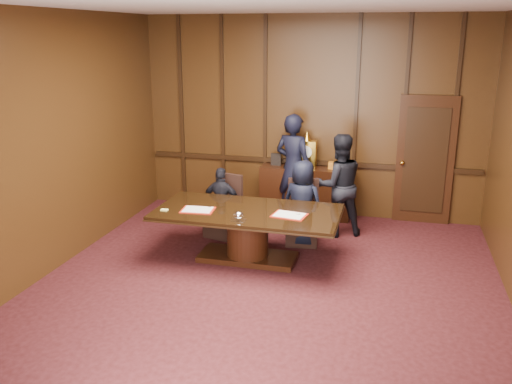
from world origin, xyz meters
TOP-DOWN VIEW (x-y plane):
  - room at (0.07, 0.14)m, footprint 7.00×7.04m
  - sideboard at (0.00, 3.26)m, footprint 1.60×0.45m
  - conference_table at (-0.48, 1.10)m, footprint 2.62×1.32m
  - folder_left at (-1.16, 0.91)m, footprint 0.49×0.37m
  - folder_right at (0.15, 1.01)m, footprint 0.50×0.39m
  - inkstand at (-0.48, 0.65)m, footprint 0.20×0.14m
  - notepad at (-1.62, 0.80)m, footprint 0.10×0.07m
  - chair_left at (-1.12, 1.98)m, footprint 0.58×0.58m
  - chair_right at (0.17, 1.98)m, footprint 0.54×0.54m
  - signatory_left at (-1.13, 1.90)m, footprint 0.67×0.28m
  - signatory_right at (0.17, 1.90)m, footprint 0.74×0.58m
  - witness_left at (-0.20, 3.10)m, footprint 0.79×0.65m
  - witness_right at (0.66, 2.49)m, footprint 1.00×0.90m

SIDE VIEW (x-z plane):
  - chair_left at x=-1.12m, z-range -0.20..0.79m
  - chair_right at x=0.17m, z-range -0.20..0.79m
  - sideboard at x=0.00m, z-range -0.28..1.26m
  - conference_table at x=-0.48m, z-range 0.13..0.89m
  - signatory_left at x=-1.13m, z-range 0.00..1.15m
  - signatory_right at x=0.17m, z-range 0.00..1.35m
  - notepad at x=-1.62m, z-range 0.76..0.77m
  - folder_left at x=-1.16m, z-range 0.76..0.78m
  - folder_right at x=0.15m, z-range 0.76..0.78m
  - inkstand at x=-0.48m, z-range 0.76..0.87m
  - witness_right at x=0.66m, z-range 0.00..1.67m
  - witness_left at x=-0.20m, z-range 0.00..1.87m
  - room at x=0.07m, z-range -0.03..3.47m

